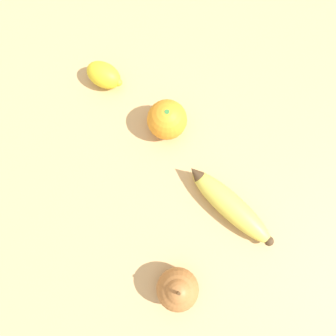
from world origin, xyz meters
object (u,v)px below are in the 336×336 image
object	(u,v)px
pear	(178,290)
lemon	(104,75)
orange	(167,120)
banana	(230,205)

from	to	relation	value
pear	lemon	size ratio (longest dim) A/B	1.08
lemon	pear	bearing A→B (deg)	155.72
orange	lemon	distance (m)	0.15
orange	banana	bearing A→B (deg)	171.69
banana	lemon	world-z (taller)	lemon
banana	pear	bearing A→B (deg)	99.55
banana	pear	distance (m)	0.16
orange	lemon	xyz separation A→B (m)	(0.15, 0.02, -0.01)
orange	pear	bearing A→B (deg)	139.45
orange	lemon	bearing A→B (deg)	7.59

